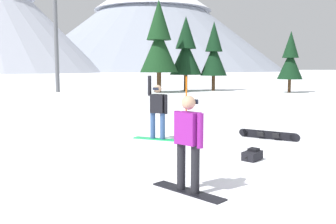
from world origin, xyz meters
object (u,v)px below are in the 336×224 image
pine_tree_young (158,42)px  pine_tree_slender (213,53)px  pine_tree_broad (290,59)px  pine_tree_leaning (185,50)px  backpack_black (252,155)px  trail_marker_pole (186,100)px  snowboarder_midground (157,110)px  ski_lift_tower (55,19)px  loose_snowboard_far_spare (268,135)px  snowboarder_foreground (188,142)px

pine_tree_young → pine_tree_slender: bearing=27.9°
pine_tree_young → pine_tree_broad: 11.47m
pine_tree_young → pine_tree_leaning: bearing=42.2°
backpack_black → pine_tree_broad: 25.94m
trail_marker_pole → snowboarder_midground: bearing=-105.9°
pine_tree_young → pine_tree_broad: size_ratio=1.51×
pine_tree_slender → ski_lift_tower: ski_lift_tower is taller
loose_snowboard_far_spare → ski_lift_tower: 26.67m
snowboarder_foreground → pine_tree_young: 26.99m
snowboarder_midground → pine_tree_young: (-0.48, 21.89, 3.46)m
loose_snowboard_far_spare → trail_marker_pole: trail_marker_pole is taller
loose_snowboard_far_spare → backpack_black: 2.77m
pine_tree_slender → pine_tree_leaning: (-2.65, -0.48, 0.23)m
snowboarder_midground → pine_tree_young: 22.17m
pine_tree_leaning → pine_tree_broad: bearing=-14.8°
snowboarder_foreground → pine_tree_leaning: bearing=87.4°
pine_tree_leaning → snowboarder_midground: bearing=-94.6°
snowboarder_foreground → ski_lift_tower: (-10.19, 27.35, 5.52)m
backpack_black → snowboarder_foreground: bearing=-125.5°
pine_tree_young → snowboarder_midground: bearing=-88.8°
snowboarder_foreground → pine_tree_young: pine_tree_young is taller
loose_snowboard_far_spare → pine_tree_young: pine_tree_young is taller
pine_tree_young → ski_lift_tower: 9.31m
snowboarder_midground → pine_tree_leaning: bearing=85.4°
pine_tree_slender → pine_tree_broad: pine_tree_slender is taller
snowboarder_foreground → loose_snowboard_far_spare: 5.57m
trail_marker_pole → ski_lift_tower: 22.33m
trail_marker_pole → pine_tree_slender: bearing=80.3°
snowboarder_foreground → ski_lift_tower: size_ratio=0.15×
snowboarder_midground → pine_tree_slender: pine_tree_slender is taller
loose_snowboard_far_spare → pine_tree_young: 22.63m
trail_marker_pole → backpack_black: bearing=-78.6°
backpack_black → pine_tree_slender: bearing=85.1°
snowboarder_foreground → pine_tree_slender: 29.81m
snowboarder_midground → backpack_black: size_ratio=3.50×
pine_tree_broad → ski_lift_tower: (-20.43, 0.76, 3.52)m
pine_tree_slender → pine_tree_leaning: pine_tree_leaning is taller
snowboarder_midground → ski_lift_tower: ski_lift_tower is taller
backpack_black → pine_tree_young: (-2.75, 24.47, 4.23)m
pine_tree_slender → pine_tree_broad: (6.29, -2.84, -0.63)m
loose_snowboard_far_spare → trail_marker_pole: (-2.30, 3.62, 0.76)m
loose_snowboard_far_spare → ski_lift_tower: bearing=119.7°
pine_tree_leaning → ski_lift_tower: 11.90m
snowboarder_foreground → backpack_black: 2.89m
backpack_black → pine_tree_broad: size_ratio=0.10×
snowboarder_foreground → ski_lift_tower: bearing=110.4°
backpack_black → pine_tree_broad: (8.62, 24.31, 2.76)m
trail_marker_pole → pine_tree_leaning: (0.93, 20.49, 2.84)m
snowboarder_midground → ski_lift_tower: 25.05m
backpack_black → pine_tree_slender: (2.33, 27.15, 3.39)m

